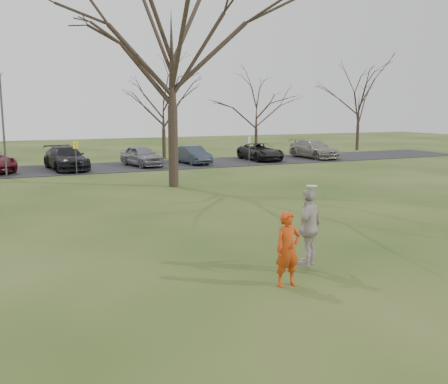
{
  "coord_description": "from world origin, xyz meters",
  "views": [
    {
      "loc": [
        -6.25,
        -10.02,
        4.05
      ],
      "look_at": [
        0.0,
        4.0,
        1.5
      ],
      "focal_mm": 40.31,
      "sensor_mm": 36.0,
      "label": 1
    }
  ],
  "objects_px": {
    "player_defender": "(288,249)",
    "big_tree": "(172,50)",
    "car_3": "(66,158)",
    "car_7": "(314,149)",
    "car_6": "(260,152)",
    "lamp_post": "(2,110)",
    "catching_play": "(309,227)",
    "car_5": "(193,155)",
    "car_4": "(142,156)"
  },
  "relations": [
    {
      "from": "big_tree",
      "to": "catching_play",
      "type": "bearing_deg",
      "value": -95.14
    },
    {
      "from": "car_5",
      "to": "car_7",
      "type": "relative_size",
      "value": 0.78
    },
    {
      "from": "car_7",
      "to": "car_5",
      "type": "bearing_deg",
      "value": 176.99
    },
    {
      "from": "car_4",
      "to": "big_tree",
      "type": "relative_size",
      "value": 0.3
    },
    {
      "from": "player_defender",
      "to": "car_5",
      "type": "xyz_separation_m",
      "value": [
        7.09,
        25.15,
        -0.18
      ]
    },
    {
      "from": "car_6",
      "to": "catching_play",
      "type": "xyz_separation_m",
      "value": [
        -11.83,
        -24.69,
        0.42
      ]
    },
    {
      "from": "car_6",
      "to": "car_7",
      "type": "relative_size",
      "value": 0.94
    },
    {
      "from": "car_3",
      "to": "catching_play",
      "type": "distance_m",
      "value": 24.62
    },
    {
      "from": "big_tree",
      "to": "lamp_post",
      "type": "bearing_deg",
      "value": 136.85
    },
    {
      "from": "car_3",
      "to": "car_5",
      "type": "distance_m",
      "value": 8.99
    },
    {
      "from": "car_5",
      "to": "big_tree",
      "type": "xyz_separation_m",
      "value": [
        -4.7,
        -9.69,
        6.31
      ]
    },
    {
      "from": "car_4",
      "to": "lamp_post",
      "type": "relative_size",
      "value": 0.68
    },
    {
      "from": "car_6",
      "to": "lamp_post",
      "type": "bearing_deg",
      "value": -171.76
    },
    {
      "from": "car_4",
      "to": "lamp_post",
      "type": "xyz_separation_m",
      "value": [
        -8.87,
        -2.24,
        3.21
      ]
    },
    {
      "from": "car_6",
      "to": "car_7",
      "type": "bearing_deg",
      "value": -2.06
    },
    {
      "from": "catching_play",
      "to": "car_6",
      "type": "bearing_deg",
      "value": 64.4
    },
    {
      "from": "player_defender",
      "to": "big_tree",
      "type": "xyz_separation_m",
      "value": [
        2.39,
        15.46,
        6.13
      ]
    },
    {
      "from": "car_5",
      "to": "lamp_post",
      "type": "distance_m",
      "value": 13.3
    },
    {
      "from": "player_defender",
      "to": "car_7",
      "type": "height_order",
      "value": "player_defender"
    },
    {
      "from": "player_defender",
      "to": "lamp_post",
      "type": "height_order",
      "value": "lamp_post"
    },
    {
      "from": "car_3",
      "to": "car_5",
      "type": "bearing_deg",
      "value": -6.98
    },
    {
      "from": "car_7",
      "to": "catching_play",
      "type": "height_order",
      "value": "catching_play"
    },
    {
      "from": "car_7",
      "to": "big_tree",
      "type": "bearing_deg",
      "value": -150.93
    },
    {
      "from": "car_5",
      "to": "car_6",
      "type": "distance_m",
      "value": 5.81
    },
    {
      "from": "car_5",
      "to": "car_3",
      "type": "bearing_deg",
      "value": 174.62
    },
    {
      "from": "player_defender",
      "to": "car_4",
      "type": "xyz_separation_m",
      "value": [
        3.26,
        25.2,
        -0.11
      ]
    },
    {
      "from": "car_4",
      "to": "big_tree",
      "type": "distance_m",
      "value": 11.6
    },
    {
      "from": "car_7",
      "to": "catching_play",
      "type": "bearing_deg",
      "value": -127.63
    },
    {
      "from": "player_defender",
      "to": "car_3",
      "type": "distance_m",
      "value": 25.25
    },
    {
      "from": "player_defender",
      "to": "lamp_post",
      "type": "distance_m",
      "value": 23.84
    },
    {
      "from": "big_tree",
      "to": "car_3",
      "type": "bearing_deg",
      "value": 113.8
    },
    {
      "from": "lamp_post",
      "to": "big_tree",
      "type": "xyz_separation_m",
      "value": [
        8.0,
        -7.5,
        3.03
      ]
    },
    {
      "from": "car_5",
      "to": "car_6",
      "type": "bearing_deg",
      "value": -2.35
    },
    {
      "from": "player_defender",
      "to": "big_tree",
      "type": "distance_m",
      "value": 16.8
    },
    {
      "from": "car_5",
      "to": "catching_play",
      "type": "relative_size",
      "value": 1.92
    },
    {
      "from": "car_5",
      "to": "car_7",
      "type": "height_order",
      "value": "car_7"
    },
    {
      "from": "car_5",
      "to": "player_defender",
      "type": "bearing_deg",
      "value": -110.92
    },
    {
      "from": "big_tree",
      "to": "player_defender",
      "type": "bearing_deg",
      "value": -98.79
    },
    {
      "from": "car_3",
      "to": "car_7",
      "type": "bearing_deg",
      "value": -6.7
    },
    {
      "from": "catching_play",
      "to": "lamp_post",
      "type": "xyz_separation_m",
      "value": [
        -6.68,
        22.21,
        2.85
      ]
    },
    {
      "from": "car_6",
      "to": "big_tree",
      "type": "bearing_deg",
      "value": -135.87
    },
    {
      "from": "car_4",
      "to": "lamp_post",
      "type": "distance_m",
      "value": 9.69
    },
    {
      "from": "catching_play",
      "to": "big_tree",
      "type": "xyz_separation_m",
      "value": [
        1.32,
        14.71,
        5.88
      ]
    },
    {
      "from": "lamp_post",
      "to": "car_4",
      "type": "bearing_deg",
      "value": 14.2
    },
    {
      "from": "big_tree",
      "to": "car_5",
      "type": "bearing_deg",
      "value": 64.12
    },
    {
      "from": "car_4",
      "to": "car_6",
      "type": "height_order",
      "value": "car_4"
    },
    {
      "from": "player_defender",
      "to": "car_4",
      "type": "relative_size",
      "value": 0.41
    },
    {
      "from": "car_4",
      "to": "car_7",
      "type": "bearing_deg",
      "value": -12.56
    },
    {
      "from": "player_defender",
      "to": "catching_play",
      "type": "distance_m",
      "value": 1.32
    },
    {
      "from": "car_3",
      "to": "catching_play",
      "type": "xyz_separation_m",
      "value": [
        2.96,
        -24.44,
        0.32
      ]
    }
  ]
}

